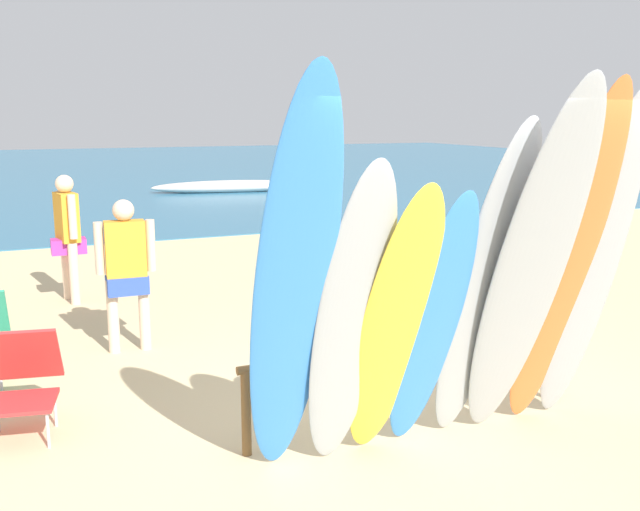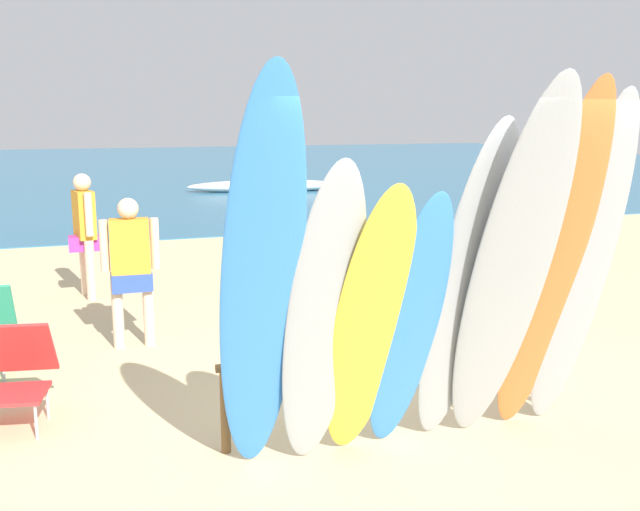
% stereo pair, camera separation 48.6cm
% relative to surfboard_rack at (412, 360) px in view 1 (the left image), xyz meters
% --- Properties ---
extents(ground, '(60.00, 60.00, 0.00)m').
position_rel_surfboard_rack_xyz_m(ground, '(0.00, 14.00, -0.53)').
color(ground, '#D3BC8C').
extents(ocean_water, '(60.00, 40.00, 0.02)m').
position_rel_surfboard_rack_xyz_m(ocean_water, '(0.00, 29.13, -0.52)').
color(ocean_water, teal).
rests_on(ocean_water, ground).
extents(surfboard_rack, '(2.82, 0.07, 0.67)m').
position_rel_surfboard_rack_xyz_m(surfboard_rack, '(0.00, 0.00, 0.00)').
color(surfboard_rack, brown).
rests_on(surfboard_rack, ground).
extents(surfboard_blue_0, '(0.55, 1.05, 2.71)m').
position_rel_surfboard_rack_xyz_m(surfboard_blue_0, '(-1.23, -0.67, 0.83)').
color(surfboard_blue_0, '#337AD1').
rests_on(surfboard_blue_0, ground).
extents(surfboard_grey_1, '(0.55, 0.79, 2.18)m').
position_rel_surfboard_rack_xyz_m(surfboard_grey_1, '(-0.82, -0.60, 0.56)').
color(surfboard_grey_1, '#999EA3').
rests_on(surfboard_grey_1, ground).
extents(surfboard_yellow_2, '(0.59, 0.86, 2.03)m').
position_rel_surfboard_rack_xyz_m(surfboard_yellow_2, '(-0.49, -0.58, 0.49)').
color(surfboard_yellow_2, yellow).
rests_on(surfboard_yellow_2, ground).
extents(surfboard_blue_3, '(0.51, 0.81, 1.96)m').
position_rel_surfboard_rack_xyz_m(surfboard_blue_3, '(-0.18, -0.55, 0.45)').
color(surfboard_blue_3, '#337AD1').
rests_on(surfboard_blue_3, ground).
extents(surfboard_grey_4, '(0.56, 0.89, 2.41)m').
position_rel_surfboard_rack_xyz_m(surfboard_grey_4, '(0.22, -0.58, 0.68)').
color(surfboard_grey_4, '#999EA3').
rests_on(surfboard_grey_4, ground).
extents(surfboard_grey_5, '(0.65, 1.18, 2.68)m').
position_rel_surfboard_rack_xyz_m(surfboard_grey_5, '(0.45, -0.76, 0.81)').
color(surfboard_grey_5, '#999EA3').
rests_on(surfboard_grey_5, ground).
extents(surfboard_orange_6, '(0.53, 0.93, 2.67)m').
position_rel_surfboard_rack_xyz_m(surfboard_orange_6, '(0.88, -0.63, 0.81)').
color(surfboard_orange_6, orange).
rests_on(surfboard_orange_6, ground).
extents(surfboard_grey_7, '(0.55, 0.89, 2.60)m').
position_rel_surfboard_rack_xyz_m(surfboard_grey_7, '(1.15, -0.60, 0.77)').
color(surfboard_grey_7, '#999EA3').
rests_on(surfboard_grey_7, ground).
extents(beachgoer_photographing, '(0.43, 0.62, 1.66)m').
position_rel_surfboard_rack_xyz_m(beachgoer_photographing, '(-2.20, 5.00, 0.43)').
color(beachgoer_photographing, beige).
rests_on(beachgoer_photographing, ground).
extents(beachgoer_near_rack, '(0.60, 0.25, 1.58)m').
position_rel_surfboard_rack_xyz_m(beachgoer_near_rack, '(-1.78, 2.68, 0.38)').
color(beachgoer_near_rack, beige).
rests_on(beachgoer_near_rack, ground).
extents(beach_chair_blue, '(0.63, 0.83, 0.78)m').
position_rel_surfboard_rack_xyz_m(beach_chair_blue, '(-2.80, 1.08, -0.11)').
color(beach_chair_blue, '#B7B7BC').
rests_on(beach_chair_blue, ground).
extents(distant_boat, '(5.04, 1.67, 0.40)m').
position_rel_surfboard_rack_xyz_m(distant_boat, '(3.39, 17.09, -0.35)').
color(distant_boat, silver).
rests_on(distant_boat, ground).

